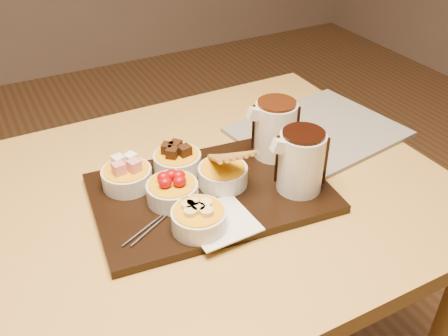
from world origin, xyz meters
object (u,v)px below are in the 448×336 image
serving_board (211,193)px  newspaper (318,132)px  pitcher_dark_chocolate (301,162)px  dining_table (160,241)px  bowl_strawberries (172,192)px  pitcher_milk_chocolate (275,130)px

serving_board → newspaper: bearing=22.4°
serving_board → pitcher_dark_chocolate: (0.16, -0.08, 0.07)m
serving_board → newspaper: size_ratio=1.25×
serving_board → newspaper: serving_board is taller
dining_table → bowl_strawberries: bowl_strawberries is taller
serving_board → pitcher_dark_chocolate: size_ratio=3.76×
dining_table → newspaper: bearing=9.1°
pitcher_dark_chocolate → pitcher_milk_chocolate: size_ratio=1.00×
bowl_strawberries → dining_table: bearing=134.8°
dining_table → pitcher_milk_chocolate: pitcher_milk_chocolate is taller
serving_board → bowl_strawberries: size_ratio=4.60×
serving_board → dining_table: bearing=170.8°
serving_board → bowl_strawberries: bearing=-176.4°
dining_table → serving_board: bearing=-15.2°
dining_table → newspaper: newspaper is taller
serving_board → pitcher_milk_chocolate: size_ratio=3.76×
dining_table → pitcher_dark_chocolate: size_ratio=9.81×
dining_table → pitcher_dark_chocolate: bearing=-21.9°
dining_table → pitcher_dark_chocolate: 0.33m
bowl_strawberries → pitcher_dark_chocolate: pitcher_dark_chocolate is taller
pitcher_dark_chocolate → dining_table: bearing=164.1°
serving_board → pitcher_dark_chocolate: bearing=-20.0°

